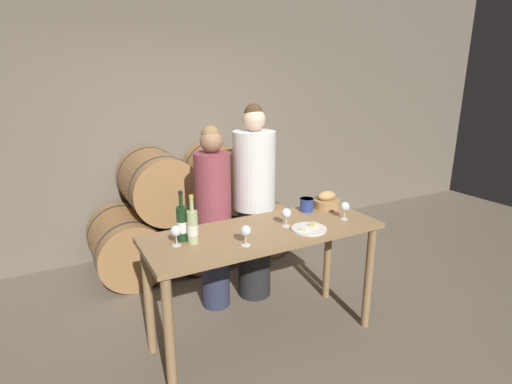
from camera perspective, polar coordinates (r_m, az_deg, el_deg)
ground_plane at (r=3.34m, az=1.10°, el=-20.01°), size 10.00×10.00×0.00m
stone_wall_back at (r=4.67m, az=-11.96°, el=11.34°), size 10.00×0.12×3.20m
barrel_stack at (r=4.37m, az=-9.06°, el=-2.76°), size 2.12×0.87×1.26m
tasting_table at (r=2.95m, az=1.19°, el=-7.74°), size 1.74×0.64×0.91m
person_left at (r=3.39m, az=-6.07°, el=-3.70°), size 0.30×0.30×1.60m
person_right at (r=3.53m, az=-0.25°, el=-1.67°), size 0.37×0.37×1.76m
wine_bottle_red at (r=2.71m, az=-10.51°, el=-4.43°), size 0.07×0.07×0.35m
wine_bottle_white at (r=2.67m, az=-9.05°, el=-4.91°), size 0.07×0.07×0.33m
blue_crock at (r=3.29m, az=7.26°, el=-1.73°), size 0.12×0.12×0.11m
bread_basket at (r=3.41m, az=10.04°, el=-1.31°), size 0.23×0.23×0.14m
cheese_plate at (r=2.91m, az=7.57°, el=-5.22°), size 0.25×0.25×0.04m
wine_glass_far_left at (r=2.65m, az=-11.38°, el=-5.55°), size 0.07×0.07×0.14m
wine_glass_left at (r=2.60m, az=-1.48°, el=-5.65°), size 0.07×0.07×0.14m
wine_glass_center at (r=2.93m, az=4.34°, el=-3.09°), size 0.07×0.07×0.14m
wine_glass_right at (r=3.14m, az=12.58°, el=-2.12°), size 0.07×0.07×0.14m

